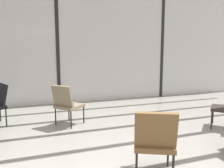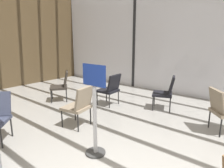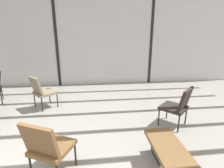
# 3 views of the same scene
# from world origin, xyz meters

# --- Properties ---
(window_mullion_0) EXTENTS (0.10, 0.12, 3.52)m
(window_mullion_0) POSITION_xyz_m (-3.50, 5.20, 1.76)
(window_mullion_0) COLOR black
(window_mullion_0) RESTS_ON ground
(lounge_chair_0) EXTENTS (0.60, 0.56, 0.87)m
(lounge_chair_0) POSITION_xyz_m (-2.39, 1.48, 0.49)
(lounge_chair_0) COLOR #7F705B
(lounge_chair_0) RESTS_ON ground
(lounge_chair_2) EXTENTS (0.71, 0.71, 0.87)m
(lounge_chair_2) POSITION_xyz_m (-0.07, 3.05, 0.49)
(lounge_chair_2) COLOR #7F705B
(lounge_chair_2) RESTS_ON ground
(lounge_chair_3) EXTENTS (0.67, 0.64, 0.87)m
(lounge_chair_3) POSITION_xyz_m (-1.46, 3.58, 0.49)
(lounge_chair_3) COLOR black
(lounge_chair_3) RESTS_ON ground
(lounge_chair_5) EXTENTS (0.55, 0.51, 0.87)m
(lounge_chair_5) POSITION_xyz_m (-2.77, 2.92, 0.49)
(lounge_chair_5) COLOR black
(lounge_chair_5) RESTS_ON ground
(lounge_chair_6) EXTENTS (0.70, 0.71, 0.87)m
(lounge_chair_6) POSITION_xyz_m (-4.14, 2.36, 0.49)
(lounge_chair_6) COLOR #28231E
(lounge_chair_6) RESTS_ON ground
(info_sign) EXTENTS (0.44, 0.32, 1.44)m
(info_sign) POSITION_xyz_m (-1.45, 0.96, 0.68)
(info_sign) COLOR #333333
(info_sign) RESTS_ON ground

